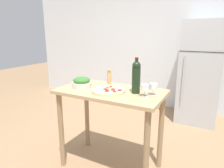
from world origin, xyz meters
The scene contains 10 objects.
ground_plane centered at (0.00, 0.00, 0.00)m, with size 14.00×14.00×0.00m, color #9E7A56.
wall_back centered at (0.00, 2.26, 1.30)m, with size 6.40×0.06×2.60m.
refrigerator centered at (0.72, 1.85, 0.85)m, with size 0.63×0.73×1.70m.
prep_counter centered at (0.00, 0.00, 0.75)m, with size 1.11×0.62×0.91m.
wine_bottle centered at (0.27, 0.03, 1.08)m, with size 0.08×0.08×0.36m.
wine_glass_near centered at (0.38, -0.03, 0.99)m, with size 0.08×0.08×0.12m.
wine_glass_far centered at (0.44, 0.04, 0.99)m, with size 0.08×0.08×0.12m.
pepper_mill centered at (-0.09, 0.14, 1.01)m, with size 0.05×0.05×0.20m.
salad_bowl centered at (-0.33, -0.06, 0.97)m, with size 0.22×0.22×0.12m.
homemade_pizza centered at (0.01, -0.07, 0.93)m, with size 0.34×0.34×0.03m.
Camera 1 is at (0.96, -1.77, 1.49)m, focal length 32.00 mm.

